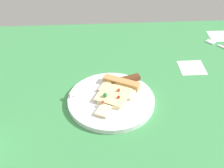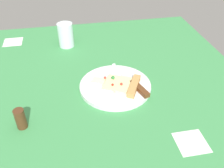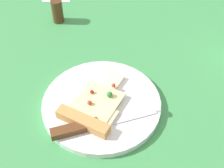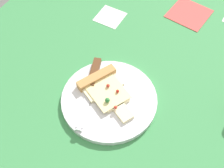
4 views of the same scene
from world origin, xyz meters
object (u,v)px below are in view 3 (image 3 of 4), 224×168
at_px(pizza_slice, 94,108).
at_px(plate, 100,104).
at_px(knife, 96,124).
at_px(pepper_shaker, 57,11).

bearing_deg(pizza_slice, plate, 90.27).
xyz_separation_m(knife, pepper_shaker, (-0.13, 0.39, 0.01)).
height_order(plate, knife, knife).
height_order(pizza_slice, knife, pizza_slice).
relative_size(plate, pepper_shaker, 3.86).
height_order(plate, pizza_slice, pizza_slice).
distance_m(pizza_slice, pepper_shaker, 0.37).
bearing_deg(pizza_slice, knife, -52.54).
relative_size(pizza_slice, knife, 0.81).
distance_m(plate, pepper_shaker, 0.36).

